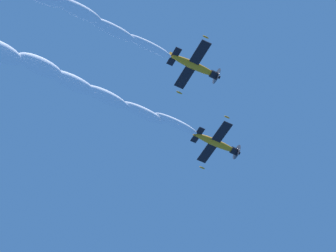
{
  "coord_description": "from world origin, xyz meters",
  "views": [
    {
      "loc": [
        37.35,
        -34.95,
        2.15
      ],
      "look_at": [
        4.51,
        -12.09,
        86.0
      ],
      "focal_mm": 75.17,
      "sensor_mm": 36.0,
      "label": 1
    }
  ],
  "objects": [
    {
      "name": "airplane_lead",
      "position": [
        5.9,
        -5.02,
        86.61
      ],
      "size": [
        7.74,
        7.06,
        2.7
      ],
      "color": "orange"
    },
    {
      "name": "airplane_left_wingman",
      "position": [
        13.74,
        -14.38,
        84.8
      ],
      "size": [
        7.74,
        7.06,
        2.72
      ],
      "color": "orange"
    },
    {
      "name": "smoke_trail_lead",
      "position": [
        1.73,
        -34.0,
        85.49
      ],
      "size": [
        7.72,
        40.11,
        3.94
      ],
      "color": "white"
    }
  ]
}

